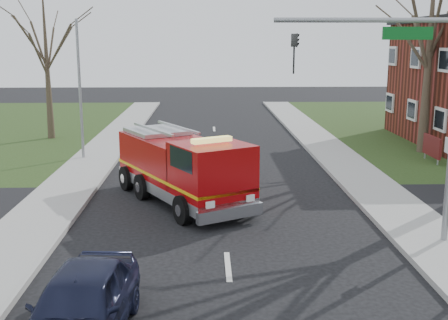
{
  "coord_description": "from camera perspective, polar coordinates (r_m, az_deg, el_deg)",
  "views": [
    {
      "loc": [
        -0.57,
        -14.13,
        5.95
      ],
      "look_at": [
        0.04,
        4.4,
        2.0
      ],
      "focal_mm": 45.0,
      "sensor_mm": 36.0,
      "label": 1
    }
  ],
  "objects": [
    {
      "name": "ground",
      "position": [
        15.34,
        0.41,
        -10.79
      ],
      "size": [
        120.0,
        120.0,
        0.0
      ],
      "primitive_type": "plane",
      "color": "black",
      "rests_on": "ground"
    },
    {
      "name": "health_center_sign",
      "position": [
        29.28,
        20.37,
        1.29
      ],
      "size": [
        0.12,
        2.0,
        1.4
      ],
      "color": "#541314",
      "rests_on": "ground"
    },
    {
      "name": "bare_tree_far",
      "position": [
        31.35,
        20.26,
        12.28
      ],
      "size": [
        5.25,
        5.25,
        10.5
      ],
      "color": "#33281E",
      "rests_on": "ground"
    },
    {
      "name": "bare_tree_left",
      "position": [
        35.41,
        -17.65,
        10.84
      ],
      "size": [
        4.5,
        4.5,
        9.0
      ],
      "color": "#33281E",
      "rests_on": "ground"
    },
    {
      "name": "traffic_signal_mast",
      "position": [
        16.71,
        18.52,
        7.15
      ],
      "size": [
        5.29,
        0.18,
        6.8
      ],
      "color": "gray",
      "rests_on": "ground"
    },
    {
      "name": "utility_pole_far",
      "position": [
        28.91,
        -14.42,
        6.79
      ],
      "size": [
        0.14,
        0.14,
        7.0
      ],
      "primitive_type": "cylinder",
      "color": "gray",
      "rests_on": "ground"
    },
    {
      "name": "fire_engine",
      "position": [
        20.87,
        -4.19,
        -0.98
      ],
      "size": [
        5.41,
        7.21,
        2.79
      ],
      "rotation": [
        0.0,
        0.0,
        0.5
      ],
      "color": "#950609",
      "rests_on": "ground"
    },
    {
      "name": "parked_car_maroon",
      "position": [
        11.93,
        -14.35,
        -14.14
      ],
      "size": [
        2.14,
        4.59,
        1.52
      ],
      "primitive_type": "imported",
      "rotation": [
        0.0,
        0.0,
        -0.08
      ],
      "color": "#161A32",
      "rests_on": "ground"
    }
  ]
}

